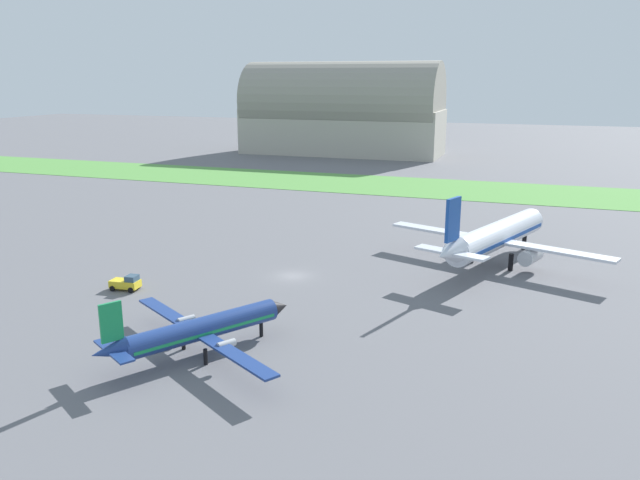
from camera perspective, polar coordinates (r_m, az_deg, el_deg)
ground_plane at (r=84.34m, az=-2.47°, el=-3.26°), size 600.00×600.00×0.00m
grass_taxiway_strip at (r=154.58m, az=7.94°, el=4.82°), size 360.00×28.00×0.08m
airplane_midfield_jet at (r=91.32m, az=15.56°, el=0.31°), size 31.36×31.11×11.52m
airplane_foreground_turboprop at (r=61.26m, az=-10.83°, el=-7.90°), size 21.33×18.62×7.21m
pushback_tug_near_gate at (r=82.16m, az=-17.09°, el=-3.73°), size 3.74×2.31×1.95m
hangar_distant at (r=218.50m, az=2.01°, el=11.46°), size 67.24×26.51×30.78m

